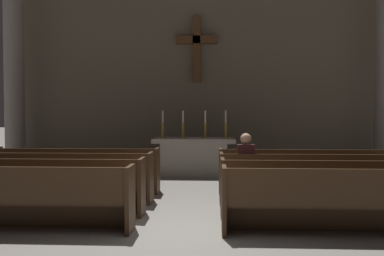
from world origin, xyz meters
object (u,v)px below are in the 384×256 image
at_px(pew_right_row_1, 350,201).
at_px(altar, 194,155).
at_px(pew_left_row_1, 10,198).
at_px(pew_right_row_2, 331,188).
at_px(candlestick_outer_left, 163,129).
at_px(candlestick_outer_right, 226,129).
at_px(candlestick_inner_right, 205,129).
at_px(pew_left_row_4, 76,170).
at_px(pew_right_row_3, 316,179).
at_px(pew_right_row_4, 305,171).
at_px(lone_worshipper, 245,167).
at_px(pew_left_row_3, 59,177).
at_px(pew_left_row_2, 38,186).
at_px(candlestick_inner_left, 183,129).

height_order(pew_right_row_1, altar, altar).
height_order(pew_left_row_1, pew_right_row_2, same).
distance_m(candlestick_outer_left, candlestick_outer_right, 1.70).
height_order(pew_right_row_1, candlestick_inner_right, candlestick_inner_right).
relative_size(pew_left_row_4, pew_right_row_3, 1.00).
bearing_deg(pew_left_row_4, pew_right_row_4, 0.00).
xyz_separation_m(candlestick_outer_right, lone_worshipper, (0.26, -3.53, -0.56)).
bearing_deg(candlestick_outer_left, pew_right_row_2, -54.43).
bearing_deg(pew_right_row_1, altar, 113.49).
distance_m(pew_left_row_3, pew_right_row_3, 4.81).
bearing_deg(pew_right_row_3, pew_right_row_2, -90.00).
height_order(altar, lone_worshipper, lone_worshipper).
distance_m(candlestick_inner_right, candlestick_outer_right, 0.55).
bearing_deg(pew_right_row_2, pew_left_row_3, 168.46).
distance_m(pew_right_row_4, lone_worshipper, 1.61).
height_order(pew_left_row_1, lone_worshipper, lone_worshipper).
bearing_deg(pew_right_row_4, pew_left_row_3, -168.46).
distance_m(pew_right_row_2, altar, 5.15).
xyz_separation_m(pew_left_row_3, pew_right_row_3, (4.81, 0.00, 0.00)).
relative_size(pew_left_row_3, pew_left_row_4, 1.00).
height_order(pew_left_row_2, pew_right_row_4, same).
bearing_deg(candlestick_inner_left, candlestick_outer_left, 180.00).
bearing_deg(candlestick_outer_left, pew_left_row_4, -121.00).
bearing_deg(pew_left_row_2, pew_left_row_3, 90.00).
relative_size(candlestick_inner_right, lone_worshipper, 0.56).
bearing_deg(pew_right_row_2, pew_left_row_1, -168.46).
height_order(pew_right_row_2, candlestick_outer_left, candlestick_outer_left).
relative_size(pew_left_row_2, altar, 1.61).
distance_m(pew_left_row_3, pew_right_row_2, 4.91).
height_order(pew_left_row_3, pew_right_row_1, same).
bearing_deg(pew_right_row_2, lone_worshipper, 141.71).
relative_size(pew_left_row_1, lone_worshipper, 2.68).
xyz_separation_m(pew_right_row_3, candlestick_inner_right, (-2.10, 3.57, 0.77)).
xyz_separation_m(pew_left_row_3, lone_worshipper, (3.52, 0.04, 0.22)).
distance_m(pew_left_row_3, pew_right_row_4, 4.91).
distance_m(pew_right_row_3, lone_worshipper, 1.31).
height_order(pew_left_row_4, pew_right_row_4, same).
distance_m(candlestick_inner_left, candlestick_outer_right, 1.15).
bearing_deg(lone_worshipper, candlestick_outer_left, 119.06).
height_order(pew_right_row_3, pew_right_row_4, same).
xyz_separation_m(pew_right_row_2, candlestick_outer_right, (-1.55, 4.55, 0.77)).
bearing_deg(candlestick_inner_left, altar, -0.00).
distance_m(pew_right_row_2, lone_worshipper, 1.66).
height_order(pew_left_row_4, altar, altar).
bearing_deg(pew_left_row_2, candlestick_outer_right, 54.43).
height_order(pew_right_row_1, candlestick_outer_left, candlestick_outer_left).
distance_m(pew_left_row_4, pew_right_row_3, 4.91).
relative_size(pew_left_row_1, pew_right_row_3, 1.00).
bearing_deg(pew_left_row_2, pew_left_row_1, -90.00).
bearing_deg(pew_left_row_3, pew_right_row_2, -11.54).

